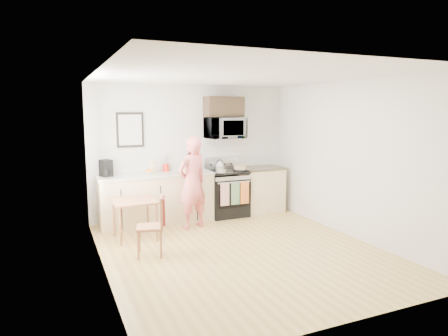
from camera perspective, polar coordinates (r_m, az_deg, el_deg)
name	(u,v)px	position (r m, az deg, el deg)	size (l,w,h in m)	color
floor	(242,251)	(6.18, 2.53, -11.70)	(4.60, 4.60, 0.00)	#AE8743
back_wall	(191,151)	(7.98, -4.69, 2.39)	(4.00, 0.04, 2.60)	silver
front_wall	(349,196)	(3.97, 17.44, -3.85)	(4.00, 0.04, 2.60)	silver
left_wall	(101,174)	(5.31, -17.16, -0.86)	(0.04, 4.60, 2.60)	silver
right_wall	(350,159)	(6.98, 17.52, 1.21)	(0.04, 4.60, 2.60)	silver
ceiling	(243,75)	(5.84, 2.70, 13.07)	(4.00, 4.60, 0.04)	silver
window	(96,149)	(6.07, -17.78, 2.58)	(0.06, 1.40, 1.50)	silver
cabinet_left	(157,200)	(7.61, -9.60, -4.47)	(2.10, 0.60, 0.90)	#D0B185
countertop_left	(156,175)	(7.52, -9.68, -0.97)	(2.14, 0.64, 0.04)	beige
cabinet_right	(261,190)	(8.41, 5.32, -3.18)	(0.84, 0.60, 0.90)	#D0B185
countertop_right	(261,168)	(8.33, 5.36, -0.01)	(0.88, 0.64, 0.04)	black
range	(227,194)	(8.04, 0.40, -3.77)	(0.76, 0.70, 1.16)	black
microwave	(225,128)	(7.97, 0.10, 5.72)	(0.76, 0.51, 0.42)	#B4B3B8
upper_cabinet	(224,107)	(8.01, -0.03, 8.74)	(0.76, 0.35, 0.40)	black
wall_art	(130,130)	(7.63, -13.26, 5.32)	(0.50, 0.04, 0.65)	black
wall_trivet	(194,151)	(7.99, -4.31, 2.39)	(0.20, 0.02, 0.20)	red
person	(192,182)	(7.16, -4.54, -2.07)	(0.61, 0.40, 1.66)	#C4353C
dining_table	(134,204)	(6.73, -12.67, -5.08)	(0.70, 0.70, 0.66)	brown
chair	(158,217)	(5.90, -9.41, -6.98)	(0.49, 0.46, 0.88)	brown
knife_block	(189,164)	(7.91, -5.00, 0.58)	(0.11, 0.15, 0.24)	brown
utensil_crock	(166,164)	(7.77, -8.31, 0.51)	(0.11, 0.11, 0.34)	red
fruit_bowl	(149,172)	(7.55, -10.70, -0.55)	(0.19, 0.19, 0.09)	white
milk_carton	(153,167)	(7.54, -10.05, 0.08)	(0.09, 0.09, 0.23)	tan
coffee_maker	(106,169)	(7.39, -16.50, -0.10)	(0.24, 0.28, 0.30)	black
bread_bag	(192,170)	(7.48, -4.63, -0.31)	(0.33, 0.15, 0.12)	#E2B976
cake	(240,168)	(7.98, 2.32, 0.03)	(0.30, 0.30, 0.10)	black
kettle	(220,165)	(8.00, -0.60, 0.37)	(0.17, 0.17, 0.21)	white
pot	(221,170)	(7.66, -0.42, -0.27)	(0.20, 0.34, 0.10)	#B4B3B8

